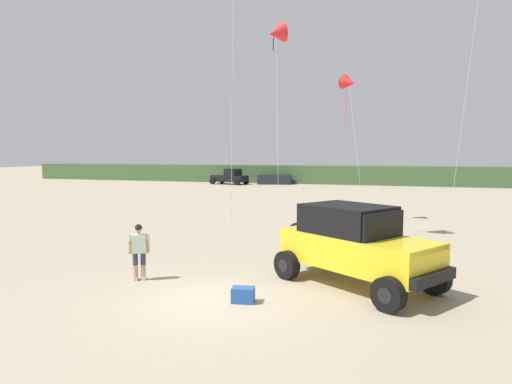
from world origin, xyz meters
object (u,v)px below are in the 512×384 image
Objects in this scene: jeep at (355,244)px; kite_purple_stunt at (349,83)px; person_watching at (139,249)px; cooler_box at (243,295)px; distant_pickup at (230,177)px; kite_yellow_diamond at (276,33)px; distant_sedan at (275,179)px.

jeep is 13.51m from kite_purple_stunt.
cooler_box is (3.55, -0.88, -0.75)m from person_watching.
distant_pickup is (-12.85, 40.25, 0.00)m from person_watching.
person_watching is 2.98× the size of cooler_box.
distant_pickup is at bearing 115.65° from kite_yellow_diamond.
distant_pickup reaches higher than person_watching.
person_watching is 0.21× the size of kite_purple_stunt.
jeep is 0.46× the size of kite_yellow_diamond.
jeep is at bearing -82.88° from kite_purple_stunt.
distant_sedan is (-7.53, 42.05, -0.34)m from person_watching.
distant_pickup is 5.64m from distant_sedan.
distant_sedan is 33.20m from kite_yellow_diamond.
kite_yellow_diamond reaches higher than jeep.
cooler_box is at bearing -78.34° from kite_yellow_diamond.
jeep is 14.20m from kite_yellow_diamond.
jeep reaches higher than distant_pickup.
distant_sedan reaches higher than cooler_box.
distant_pickup reaches higher than cooler_box.
kite_yellow_diamond is at bearing 84.88° from person_watching.
kite_yellow_diamond is 4.70m from kite_purple_stunt.
kite_purple_stunt is at bearing 76.19° from cooler_box.
cooler_box is 44.34m from distant_sedan.
distant_pickup reaches higher than distant_sedan.
kite_purple_stunt is (12.10, -28.82, 6.93)m from distant_sedan.
cooler_box is at bearing -68.26° from distant_pickup.
distant_pickup is at bearing -170.86° from distant_sedan.
kite_purple_stunt is at bearing -57.17° from distant_pickup.
distant_sedan is 32.02m from kite_purple_stunt.
distant_sedan is at bearing 105.56° from kite_yellow_diamond.
cooler_box is (-2.51, -2.28, -1.01)m from jeep.
person_watching is 3.73m from cooler_box.
person_watching is 15.48m from kite_purple_stunt.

